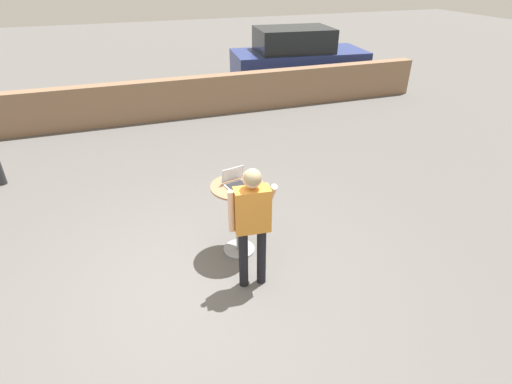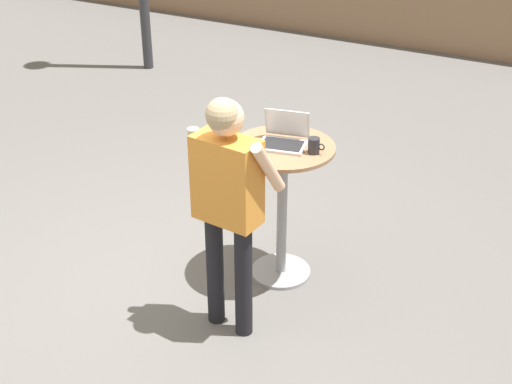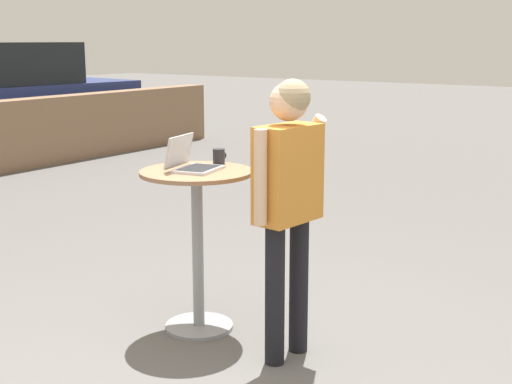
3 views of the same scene
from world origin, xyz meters
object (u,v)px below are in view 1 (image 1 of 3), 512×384
object	(u,v)px
parked_car_near_street	(297,58)
standing_person	(252,215)
cafe_table	(238,208)
coffee_mug	(254,179)
laptop	(236,182)

from	to	relation	value
parked_car_near_street	standing_person	bearing A→B (deg)	-117.53
cafe_table	parked_car_near_street	world-z (taller)	parked_car_near_street
standing_person	parked_car_near_street	bearing A→B (deg)	62.47
coffee_mug	cafe_table	bearing A→B (deg)	178.63
coffee_mug	standing_person	size ratio (longest dim) A/B	0.07
cafe_table	laptop	bearing A→B (deg)	109.77
laptop	coffee_mug	world-z (taller)	laptop
standing_person	parked_car_near_street	size ratio (longest dim) A/B	0.38
standing_person	laptop	bearing A→B (deg)	87.83
cafe_table	coffee_mug	bearing A→B (deg)	-1.37
laptop	parked_car_near_street	distance (m)	8.38
laptop	standing_person	world-z (taller)	standing_person
parked_car_near_street	coffee_mug	bearing A→B (deg)	-118.11
cafe_table	standing_person	bearing A→B (deg)	-93.05
cafe_table	coffee_mug	size ratio (longest dim) A/B	8.96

